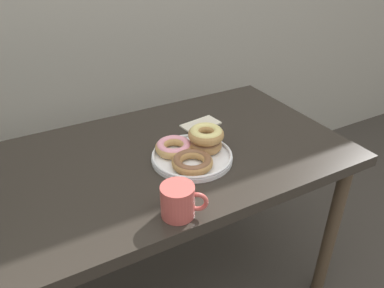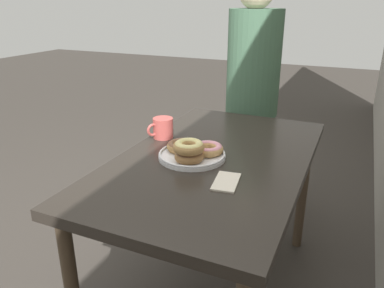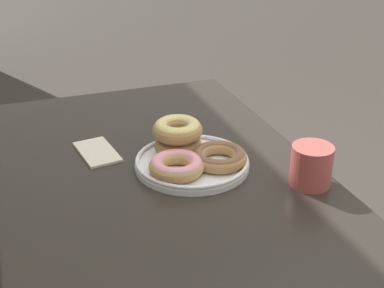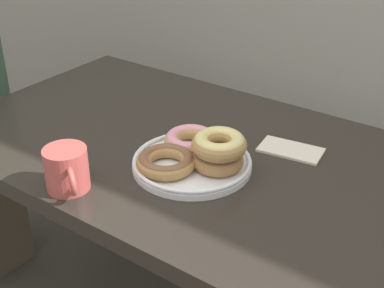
{
  "view_description": "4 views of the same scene",
  "coord_description": "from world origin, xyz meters",
  "views": [
    {
      "loc": [
        -0.45,
        -0.6,
        1.4
      ],
      "look_at": [
        0.06,
        0.31,
        0.77
      ],
      "focal_mm": 35.0,
      "sensor_mm": 36.0,
      "label": 1
    },
    {
      "loc": [
        1.32,
        0.88,
        1.31
      ],
      "look_at": [
        0.06,
        0.31,
        0.77
      ],
      "focal_mm": 35.0,
      "sensor_mm": 36.0,
      "label": 2
    },
    {
      "loc": [
        -0.99,
        0.69,
        1.32
      ],
      "look_at": [
        0.06,
        0.31,
        0.77
      ],
      "focal_mm": 50.0,
      "sensor_mm": 36.0,
      "label": 3
    },
    {
      "loc": [
        0.66,
        -0.53,
        1.34
      ],
      "look_at": [
        0.06,
        0.31,
        0.77
      ],
      "focal_mm": 50.0,
      "sensor_mm": 36.0,
      "label": 4
    }
  ],
  "objects": [
    {
      "name": "napkin",
      "position": [
        0.21,
        0.51,
        0.72
      ],
      "size": [
        0.16,
        0.1,
        0.01
      ],
      "color": "beige",
      "rests_on": "dining_table"
    },
    {
      "name": "coffee_mug",
      "position": [
        -0.1,
        0.09,
        0.76
      ],
      "size": [
        0.12,
        0.1,
        0.09
      ],
      "color": "#B74C47",
      "rests_on": "dining_table"
    },
    {
      "name": "donut_plate",
      "position": [
        0.06,
        0.31,
        0.75
      ],
      "size": [
        0.28,
        0.28,
        0.09
      ],
      "color": "white",
      "rests_on": "dining_table"
    },
    {
      "name": "dining_table",
      "position": [
        0.0,
        0.39,
        0.64
      ],
      "size": [
        1.24,
        0.72,
        0.71
      ],
      "color": "#28231E",
      "rests_on": "ground_plane"
    }
  ]
}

